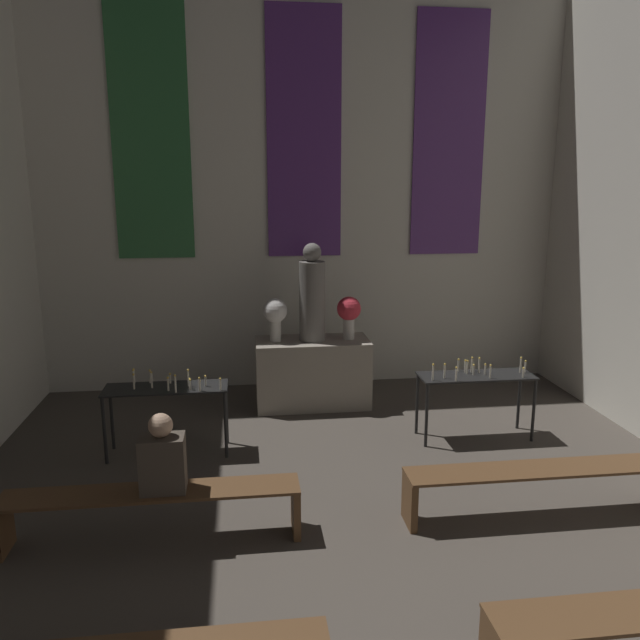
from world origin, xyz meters
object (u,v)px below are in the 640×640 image
Objects in this scene: pew_back_right at (540,480)px; pew_back_left at (153,503)px; flower_vase_right at (349,312)px; candle_rack_right at (476,383)px; altar at (312,373)px; person_seated at (162,458)px; statue at (312,296)px; flower_vase_left at (275,314)px; candle_rack_left at (167,395)px.

pew_back_left is at bearing 180.00° from pew_back_right.
flower_vase_right is 0.43× the size of candle_rack_right.
flower_vase_right is at bearing 0.00° from altar.
person_seated is (-2.05, -3.07, -0.51)m from flower_vase_right.
statue is at bearing 0.00° from altar.
flower_vase_left is 0.96m from flower_vase_right.
candle_rack_left is at bearing -133.42° from flower_vase_left.
statue is at bearing 142.76° from candle_rack_right.
person_seated is (-3.30, -1.75, 0.07)m from candle_rack_right.
flower_vase_right is (0.48, 0.00, -0.22)m from statue.
person_seated is at bearing 0.00° from pew_back_left.
pew_back_right is (1.67, -3.07, -0.10)m from altar.
flower_vase_left is at bearing 70.55° from person_seated.
altar is 1.13× the size of candle_rack_left.
flower_vase_right is 3.86m from pew_back_left.
candle_rack_right is at bearing -37.24° from statue.
flower_vase_left is 1.91m from candle_rack_left.
flower_vase_left is 3.86m from pew_back_right.
altar is 1.02m from statue.
statue is 0.96× the size of candle_rack_right.
candle_rack_left is at bearing 92.13° from pew_back_left.
pew_back_left is 0.41m from person_seated.
candle_rack_left is at bearing -142.65° from statue.
person_seated is at bearing -117.01° from altar.
altar is 2.24× the size of person_seated.
person_seated is at bearing -123.67° from flower_vase_right.
candle_rack_left reaches higher than pew_back_right.
altar is at bearing 62.99° from person_seated.
candle_rack_left is 3.47m from candle_rack_right.
flower_vase_left is at bearing 149.24° from candle_rack_right.
candle_rack_left is 1.00× the size of candle_rack_right.
flower_vase_right is at bearing 0.00° from flower_vase_left.
statue is 3.67m from pew_back_right.
flower_vase_right reaches higher than pew_back_right.
statue reaches higher than flower_vase_left.
pew_back_right is (2.15, -3.07, -0.91)m from flower_vase_left.
person_seated is (0.16, -1.75, 0.07)m from candle_rack_left.
candle_rack_right is (3.47, 0.00, 0.00)m from candle_rack_left.
candle_rack_left is (-1.25, -1.32, -0.59)m from flower_vase_left.
altar is 1.17× the size of statue.
statue is at bearing 62.99° from person_seated.
flower_vase_left is 3.30m from person_seated.
flower_vase_right is (0.48, 0.00, 0.81)m from altar.
pew_back_left is at bearing -87.87° from candle_rack_left.
pew_back_left is at bearing -118.46° from statue.
altar is 2.19m from candle_rack_left.
altar is 0.94m from flower_vase_left.
altar is 0.62× the size of pew_back_right.
flower_vase_left is 2.65m from candle_rack_right.
statue is 0.96× the size of candle_rack_left.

